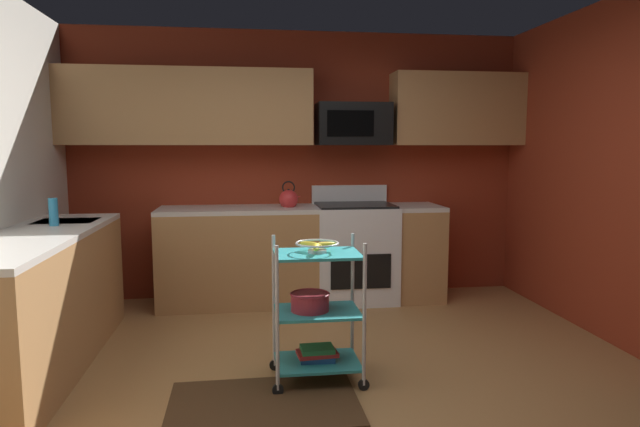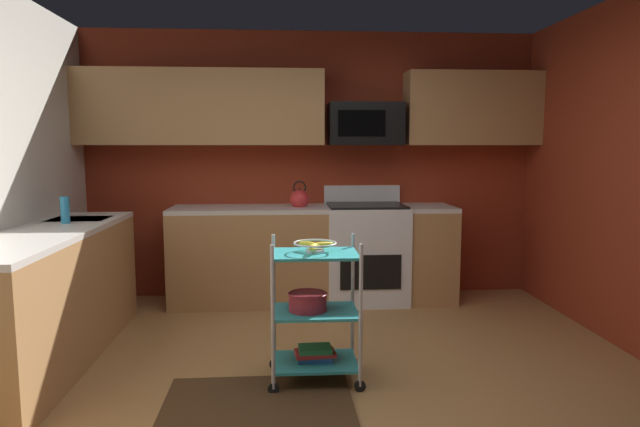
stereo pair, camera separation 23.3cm
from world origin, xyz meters
name	(u,v)px [view 2 (the right image)]	position (x,y,z in m)	size (l,w,h in m)	color
floor	(333,402)	(0.00, 0.00, -0.02)	(4.40, 4.80, 0.04)	#A87542
wall_back	(311,165)	(0.00, 2.43, 1.30)	(4.52, 0.06, 2.60)	maroon
counter_run	(214,270)	(-0.86, 1.47, 0.46)	(3.54, 2.79, 0.92)	#B27F4C
oven_range	(366,252)	(0.50, 2.10, 0.48)	(0.76, 0.65, 1.10)	white
upper_cabinets	(301,108)	(-0.11, 2.24, 1.85)	(4.40, 0.33, 0.70)	#B27F4C
microwave	(365,124)	(0.50, 2.21, 1.70)	(0.70, 0.39, 0.40)	black
rolling_cart	(315,311)	(-0.09, 0.28, 0.45)	(0.60, 0.41, 0.91)	silver
fruit_bowl	(315,245)	(-0.09, 0.28, 0.88)	(0.27, 0.27, 0.07)	silver
mixing_bowl_large	(308,301)	(-0.14, 0.28, 0.52)	(0.25, 0.25, 0.11)	maroon
book_stack	(315,353)	(-0.09, 0.28, 0.18)	(0.27, 0.17, 0.09)	#1E4C8C
kettle	(300,199)	(-0.13, 2.10, 1.00)	(0.21, 0.18, 0.26)	red
dish_soap_bottle	(65,210)	(-1.90, 1.08, 1.02)	(0.06, 0.06, 0.20)	#2D8CBF
floor_rug	(258,401)	(-0.44, -0.01, 0.01)	(1.10, 0.70, 0.01)	#472D19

